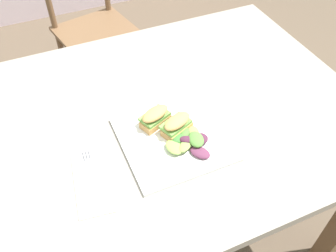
# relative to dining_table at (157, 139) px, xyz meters

# --- Properties ---
(ground_plane) EXTENTS (8.65, 8.65, 0.00)m
(ground_plane) POSITION_rel_dining_table_xyz_m (-0.02, -0.06, -0.62)
(ground_plane) COLOR brown
(dining_table) EXTENTS (1.31, 0.94, 0.74)m
(dining_table) POSITION_rel_dining_table_xyz_m (0.00, 0.00, 0.00)
(dining_table) COLOR gray
(dining_table) RESTS_ON ground
(chair_wooden_far) EXTENTS (0.47, 0.47, 0.87)m
(chair_wooden_far) POSITION_rel_dining_table_xyz_m (0.05, 1.04, -0.18)
(chair_wooden_far) COLOR brown
(chair_wooden_far) RESTS_ON ground
(plate_lunch) EXTENTS (0.30, 0.30, 0.01)m
(plate_lunch) POSITION_rel_dining_table_xyz_m (0.01, -0.12, 0.12)
(plate_lunch) COLOR white
(plate_lunch) RESTS_ON dining_table
(sandwich_half_front) EXTENTS (0.10, 0.09, 0.06)m
(sandwich_half_front) POSITION_rel_dining_table_xyz_m (0.02, -0.10, 0.15)
(sandwich_half_front) COLOR tan
(sandwich_half_front) RESTS_ON plate_lunch
(sandwich_half_back) EXTENTS (0.10, 0.09, 0.06)m
(sandwich_half_back) POSITION_rel_dining_table_xyz_m (-0.02, -0.05, 0.15)
(sandwich_half_back) COLOR tan
(sandwich_half_back) RESTS_ON plate_lunch
(salad_mixed_greens) EXTENTS (0.13, 0.14, 0.03)m
(salad_mixed_greens) POSITION_rel_dining_table_xyz_m (0.04, -0.16, 0.14)
(salad_mixed_greens) COLOR #602D47
(salad_mixed_greens) RESTS_ON plate_lunch
(napkin_folded) EXTENTS (0.12, 0.24, 0.00)m
(napkin_folded) POSITION_rel_dining_table_xyz_m (-0.25, -0.16, 0.12)
(napkin_folded) COLOR silver
(napkin_folded) RESTS_ON dining_table
(fork_on_napkin) EXTENTS (0.03, 0.19, 0.00)m
(fork_on_napkin) POSITION_rel_dining_table_xyz_m (-0.25, -0.14, 0.12)
(fork_on_napkin) COLOR silver
(fork_on_napkin) RESTS_ON napkin_folded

